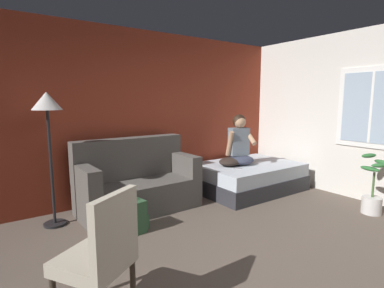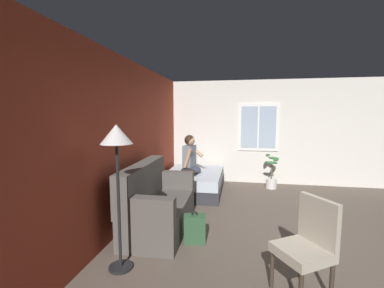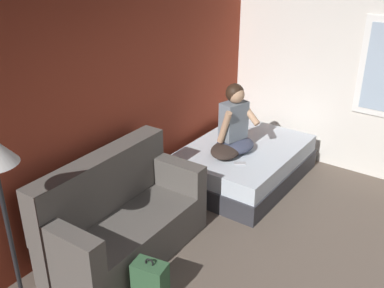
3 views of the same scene
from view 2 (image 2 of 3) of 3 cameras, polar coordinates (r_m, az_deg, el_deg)
name	(u,v)px [view 2 (image 2 of 3)]	position (r m, az deg, el deg)	size (l,w,h in m)	color
ground_plane	(299,239)	(4.30, 22.68, -18.81)	(40.00, 40.00, 0.00)	brown
wall_back_accent	(121,143)	(4.25, -15.53, 0.13)	(11.18, 0.16, 2.70)	#993823
wall_side_with_window	(273,132)	(7.04, 17.64, 2.51)	(0.19, 6.74, 2.70)	silver
bed	(194,182)	(6.10, 0.46, -8.41)	(1.81, 1.30, 0.48)	#2D2D33
couch	(156,204)	(4.22, -7.94, -13.09)	(1.72, 0.86, 1.04)	#514C47
side_chair	(308,243)	(2.98, 24.31, -19.40)	(0.64, 0.64, 0.98)	#382D23
person_seated	(190,158)	(5.81, -0.40, -3.10)	(0.62, 0.56, 0.88)	#383D51
backpack	(195,229)	(3.83, 0.57, -18.35)	(0.28, 0.33, 0.46)	#2D5133
throw_pillow	(188,172)	(5.69, -0.80, -6.25)	(0.48, 0.36, 0.14)	#2D231E
cell_phone	(199,176)	(5.58, 1.64, -7.19)	(0.07, 0.14, 0.01)	#B7B7BC
floor_lamp	(117,148)	(2.99, -16.36, -0.97)	(0.36, 0.36, 1.70)	black
potted_plant	(271,176)	(6.64, 17.24, -6.87)	(0.39, 0.37, 0.85)	silver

